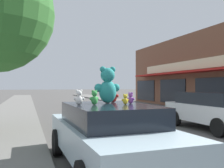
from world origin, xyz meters
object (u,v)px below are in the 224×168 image
teddy_bear_cream (113,97)px  parked_car_far_center (213,109)px  teddy_bear_giant (108,85)px  teddy_bear_yellow (125,99)px  teddy_bear_red (113,95)px  plush_art_car (109,134)px  teddy_bear_white (79,98)px  teddy_bear_purple (131,98)px  teddy_bear_green (94,98)px

teddy_bear_cream → parked_car_far_center: size_ratio=0.05×
teddy_bear_giant → teddy_bear_yellow: (0.24, -0.56, -0.31)m
parked_car_far_center → teddy_bear_red: bearing=-153.7°
teddy_bear_yellow → teddy_bear_red: size_ratio=0.61×
plush_art_car → teddy_bear_white: size_ratio=14.25×
teddy_bear_yellow → parked_car_far_center: teddy_bear_yellow is taller
teddy_bear_giant → teddy_bear_yellow: size_ratio=3.76×
teddy_bear_giant → teddy_bear_purple: (0.44, -0.39, -0.30)m
teddy_bear_cream → teddy_bear_white: (-1.12, -1.01, 0.05)m
teddy_bear_yellow → parked_car_far_center: size_ratio=0.05×
plush_art_car → parked_car_far_center: 6.62m
teddy_bear_yellow → teddy_bear_cream: 1.19m
plush_art_car → teddy_bear_red: (0.34, 0.70, 0.83)m
teddy_bear_white → teddy_bear_yellow: bearing=175.4°
teddy_bear_purple → teddy_bear_green: 0.88m
teddy_bear_cream → teddy_bear_purple: bearing=96.3°
teddy_bear_white → teddy_bear_purple: bearing=-174.9°
teddy_bear_white → teddy_bear_green: (0.33, -0.05, -0.01)m
plush_art_car → teddy_bear_white: teddy_bear_white is taller
plush_art_car → teddy_bear_yellow: (0.34, -0.10, 0.76)m
teddy_bear_red → teddy_bear_purple: size_ratio=1.43×
plush_art_car → teddy_bear_purple: teddy_bear_purple is taller
teddy_bear_giant → teddy_bear_green: bearing=43.1°
parked_car_far_center → teddy_bear_yellow: bearing=-147.2°
teddy_bear_purple → teddy_bear_green: teddy_bear_green is taller
teddy_bear_green → teddy_bear_giant: bearing=-158.5°
plush_art_car → teddy_bear_cream: 1.40m
teddy_bear_white → teddy_bear_green: bearing=176.8°
teddy_bear_giant → teddy_bear_cream: bearing=-120.7°
parked_car_far_center → teddy_bear_cream: bearing=-156.6°
teddy_bear_yellow → teddy_bear_purple: size_ratio=0.87×
teddy_bear_purple → teddy_bear_white: teddy_bear_white is taller
teddy_bear_yellow → teddy_bear_cream: (0.11, 1.18, 0.00)m
teddy_bear_cream → teddy_bear_green: (-0.79, -1.06, 0.04)m
plush_art_car → teddy_bear_red: bearing=62.6°
teddy_bear_red → teddy_bear_purple: teddy_bear_red is taller
teddy_bear_red → parked_car_far_center: 6.03m
teddy_bear_cream → teddy_bear_red: bearing=73.7°
plush_art_car → teddy_bear_purple: size_ratio=17.77×
teddy_bear_red → teddy_bear_cream: (0.12, 0.38, -0.07)m
plush_art_car → teddy_bear_yellow: teddy_bear_yellow is taller
teddy_bear_yellow → teddy_bear_purple: bearing=-139.6°
teddy_bear_green → teddy_bear_white: bearing=-31.3°
plush_art_car → teddy_bear_purple: 0.95m
teddy_bear_red → teddy_bear_purple: 0.67m
teddy_bear_yellow → teddy_bear_red: 0.81m
teddy_bear_yellow → teddy_bear_green: 0.69m
teddy_bear_white → parked_car_far_center: size_ratio=0.08×
teddy_bear_purple → teddy_bear_giant: bearing=15.1°
teddy_bear_giant → teddy_bear_purple: bearing=137.1°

